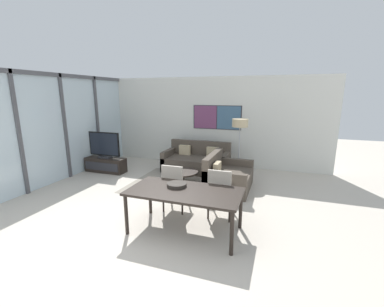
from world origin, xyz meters
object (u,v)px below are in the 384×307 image
television (104,145)px  fruit_bowl (177,184)px  coffee_table (181,174)px  sofa_main (197,161)px  dining_table (185,194)px  dining_chair_left (175,185)px  dining_chair_centre (221,191)px  sofa_side (226,178)px  floor_lamp (240,126)px  tv_console (106,165)px

television → fruit_bowl: bearing=-35.0°
coffee_table → sofa_main: bearing=90.0°
dining_table → dining_chair_left: bearing=124.8°
dining_table → dining_chair_left: size_ratio=1.94×
dining_table → coffee_table: bearing=113.0°
dining_table → dining_chair_centre: dining_chair_centre is taller
fruit_bowl → sofa_main: bearing=102.2°
sofa_side → dining_table: (-0.23, -2.23, 0.39)m
sofa_side → dining_table: sofa_side is taller
floor_lamp → fruit_bowl: bearing=-99.9°
floor_lamp → coffee_table: bearing=-137.6°
dining_chair_centre → fruit_bowl: 0.87m
sofa_main → floor_lamp: 1.72m
tv_console → coffee_table: tv_console is taller
dining_chair_centre → floor_lamp: 2.80m
dining_table → dining_chair_left: 0.81m
dining_chair_centre → fruit_bowl: bearing=-141.1°
tv_console → sofa_side: (3.67, -0.17, 0.06)m
tv_console → sofa_main: (2.53, 1.04, 0.06)m
dining_chair_left → dining_chair_centre: 0.92m
sofa_side → dining_chair_centre: 1.61m
dining_chair_centre → fruit_bowl: dining_chair_centre is taller
tv_console → sofa_side: size_ratio=0.86×
sofa_side → dining_chair_centre: bearing=-171.9°
dining_chair_left → fruit_bowl: size_ratio=2.83×
dining_chair_left → dining_chair_centre: same height
coffee_table → floor_lamp: 2.08m
sofa_main → dining_chair_left: 2.84m
dining_chair_centre → floor_lamp: size_ratio=0.59×
tv_console → dining_chair_left: bearing=-30.4°
sofa_main → dining_table: size_ratio=1.02×
coffee_table → floor_lamp: floor_lamp is taller
dining_chair_left → fruit_bowl: dining_chair_left is taller
dining_table → fruit_bowl: 0.26m
dining_table → fruit_bowl: bearing=145.6°
coffee_table → fruit_bowl: fruit_bowl is taller
tv_console → coffee_table: bearing=-5.8°
television → fruit_bowl: size_ratio=2.99×
tv_console → fruit_bowl: (3.24, -2.27, 0.55)m
floor_lamp → dining_table: bearing=-96.2°
floor_lamp → dining_chair_centre: bearing=-87.9°
dining_chair_centre → sofa_main: bearing=116.2°
sofa_main → fruit_bowl: sofa_main is taller
television → sofa_side: television is taller
dining_chair_left → floor_lamp: floor_lamp is taller
sofa_side → television: bearing=87.3°
television → dining_chair_centre: 4.28m
fruit_bowl → sofa_side: bearing=78.4°
dining_table → floor_lamp: size_ratio=1.15×
television → floor_lamp: size_ratio=0.63×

